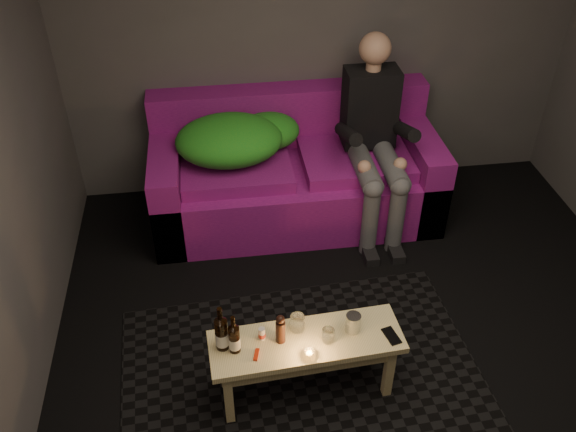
% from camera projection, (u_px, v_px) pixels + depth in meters
% --- Properties ---
extents(floor, '(4.50, 4.50, 0.00)m').
position_uv_depth(floor, '(383.00, 385.00, 3.65)').
color(floor, black).
rests_on(floor, ground).
extents(room, '(4.50, 4.50, 4.50)m').
position_uv_depth(room, '(390.00, 101.00, 3.02)').
color(room, silver).
rests_on(room, ground).
extents(rug, '(2.24, 1.69, 0.01)m').
position_uv_depth(rug, '(304.00, 381.00, 3.67)').
color(rug, black).
rests_on(rug, floor).
extents(sofa, '(2.20, 0.99, 0.95)m').
position_uv_depth(sofa, '(294.00, 174.00, 4.84)').
color(sofa, '#791076').
rests_on(sofa, floor).
extents(green_blanket, '(0.97, 0.66, 0.33)m').
position_uv_depth(green_blanket, '(236.00, 138.00, 4.56)').
color(green_blanket, '#1A9329').
rests_on(green_blanket, sofa).
extents(person, '(0.40, 0.91, 1.47)m').
position_uv_depth(person, '(374.00, 134.00, 4.51)').
color(person, black).
rests_on(person, sofa).
extents(coffee_table, '(1.10, 0.40, 0.44)m').
position_uv_depth(coffee_table, '(306.00, 349.00, 3.41)').
color(coffee_table, tan).
rests_on(coffee_table, rug).
extents(beer_bottle_a, '(0.08, 0.08, 0.30)m').
position_uv_depth(beer_bottle_a, '(222.00, 333.00, 3.25)').
color(beer_bottle_a, black).
rests_on(beer_bottle_a, coffee_table).
extents(beer_bottle_b, '(0.06, 0.06, 0.26)m').
position_uv_depth(beer_bottle_b, '(234.00, 338.00, 3.25)').
color(beer_bottle_b, black).
rests_on(beer_bottle_b, coffee_table).
extents(salt_shaker, '(0.05, 0.05, 0.08)m').
position_uv_depth(salt_shaker, '(262.00, 334.00, 3.34)').
color(salt_shaker, silver).
rests_on(salt_shaker, coffee_table).
extents(pepper_mill, '(0.06, 0.06, 0.14)m').
position_uv_depth(pepper_mill, '(281.00, 332.00, 3.31)').
color(pepper_mill, black).
rests_on(pepper_mill, coffee_table).
extents(tumbler_back, '(0.08, 0.08, 0.10)m').
position_uv_depth(tumbler_back, '(297.00, 323.00, 3.39)').
color(tumbler_back, white).
rests_on(tumbler_back, coffee_table).
extents(tealight, '(0.06, 0.06, 0.04)m').
position_uv_depth(tealight, '(309.00, 354.00, 3.26)').
color(tealight, white).
rests_on(tealight, coffee_table).
extents(tumbler_front, '(0.07, 0.07, 0.08)m').
position_uv_depth(tumbler_front, '(328.00, 335.00, 3.33)').
color(tumbler_front, white).
rests_on(tumbler_front, coffee_table).
extents(steel_cup, '(0.10, 0.10, 0.12)m').
position_uv_depth(steel_cup, '(353.00, 323.00, 3.38)').
color(steel_cup, '#B2B5B9').
rests_on(steel_cup, coffee_table).
extents(smartphone, '(0.09, 0.14, 0.01)m').
position_uv_depth(smartphone, '(391.00, 336.00, 3.38)').
color(smartphone, black).
rests_on(smartphone, coffee_table).
extents(red_lighter, '(0.04, 0.08, 0.01)m').
position_uv_depth(red_lighter, '(256.00, 355.00, 3.27)').
color(red_lighter, '#B3230B').
rests_on(red_lighter, coffee_table).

